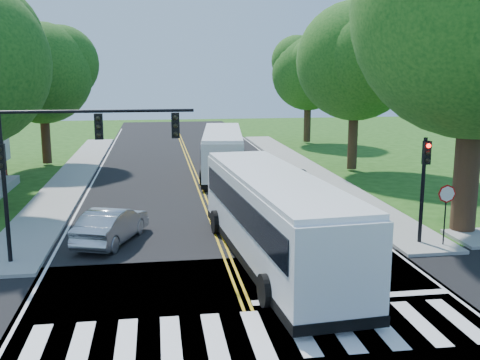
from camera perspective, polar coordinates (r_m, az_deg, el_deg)
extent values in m
plane|color=#1D4511|center=(16.64, 1.47, -14.66)|extent=(140.00, 140.00, 0.00)
cube|color=black|center=(33.65, -3.90, -1.34)|extent=(14.00, 96.00, 0.01)
cube|color=black|center=(16.64, 1.47, -14.64)|extent=(60.00, 12.00, 0.01)
cube|color=gold|center=(37.55, -4.42, -0.02)|extent=(0.36, 70.00, 0.01)
cube|color=silver|center=(37.68, -14.78, -0.32)|extent=(0.12, 70.00, 0.01)
cube|color=silver|center=(38.63, 5.69, 0.27)|extent=(0.12, 70.00, 0.01)
cube|color=silver|center=(16.20, 1.79, -15.36)|extent=(12.60, 3.00, 0.01)
cube|color=silver|center=(18.91, 11.31, -11.57)|extent=(6.60, 0.40, 0.01)
cube|color=gray|center=(40.79, -16.45, 0.53)|extent=(2.60, 40.00, 0.15)
cube|color=gray|center=(41.85, 6.68, 1.17)|extent=(2.60, 40.00, 0.15)
cylinder|color=#372216|center=(26.85, 22.07, 1.53)|extent=(1.10, 1.10, 6.00)
sphere|color=#3C7522|center=(26.65, 23.12, 15.47)|extent=(10.80, 10.80, 10.80)
cylinder|color=#372216|center=(45.79, -19.14, 4.36)|extent=(0.70, 0.70, 4.40)
sphere|color=#3C7522|center=(45.53, -19.52, 10.20)|extent=(7.60, 7.60, 7.60)
cylinder|color=#372216|center=(41.51, 11.40, 4.54)|extent=(0.70, 0.70, 5.00)
sphere|color=#3C7522|center=(41.27, 11.68, 11.77)|extent=(8.40, 8.40, 8.40)
cylinder|color=#372216|center=(57.02, 6.85, 6.10)|extent=(0.70, 0.70, 4.40)
sphere|color=#3C7522|center=(56.82, 6.96, 10.66)|extent=(7.20, 7.20, 7.20)
cylinder|color=silver|center=(38.56, -23.21, 2.54)|extent=(0.50, 0.50, 4.20)
cylinder|color=black|center=(22.48, -22.70, -2.06)|extent=(0.16, 0.16, 4.60)
cube|color=black|center=(22.04, -23.12, 2.16)|extent=(0.30, 0.22, 0.95)
cylinder|color=black|center=(21.40, -14.19, 6.79)|extent=(7.00, 0.12, 0.12)
cube|color=black|center=(21.30, -14.16, 5.29)|extent=(0.30, 0.22, 0.95)
cube|color=black|center=(21.22, -6.58, 5.53)|extent=(0.30, 0.22, 0.95)
cylinder|color=black|center=(24.36, 18.04, -1.02)|extent=(0.16, 0.16, 4.40)
cube|color=black|center=(23.96, 18.43, 2.65)|extent=(0.30, 0.22, 0.95)
sphere|color=#FF0A05|center=(23.80, 18.63, 3.32)|extent=(0.18, 0.18, 0.18)
cylinder|color=black|center=(24.54, 20.08, -3.70)|extent=(0.06, 0.06, 2.20)
cylinder|color=#A50A07|center=(24.28, 20.28, -1.32)|extent=(0.76, 0.04, 0.76)
cube|color=white|center=(21.30, 3.50, -3.95)|extent=(3.82, 13.10, 3.01)
cube|color=black|center=(21.16, 3.52, -2.52)|extent=(3.82, 12.21, 1.04)
cube|color=black|center=(27.35, -0.41, 0.26)|extent=(2.68, 0.32, 1.75)
cube|color=orange|center=(27.19, -0.41, 2.30)|extent=(1.86, 0.25, 0.35)
cube|color=black|center=(21.68, 3.46, -7.36)|extent=(3.88, 13.21, 0.33)
cube|color=white|center=(20.95, 3.55, 0.19)|extent=(3.73, 12.71, 0.24)
cylinder|color=black|center=(25.95, 3.78, -3.88)|extent=(0.43, 1.08, 1.05)
cylinder|color=black|center=(25.28, -2.42, -4.27)|extent=(0.43, 1.08, 1.05)
cylinder|color=black|center=(18.63, 11.28, -10.18)|extent=(0.43, 1.08, 1.05)
cylinder|color=black|center=(17.70, 2.69, -11.14)|extent=(0.43, 1.08, 1.05)
cube|color=white|center=(39.27, -1.78, 2.79)|extent=(3.96, 12.07, 2.76)
cube|color=black|center=(39.20, -1.79, 3.52)|extent=(3.93, 11.26, 0.95)
cube|color=black|center=(45.15, -1.79, 4.33)|extent=(2.45, 0.39, 1.61)
cube|color=orange|center=(45.05, -1.79, 5.47)|extent=(1.71, 0.30, 0.32)
cube|color=black|center=(39.47, -1.77, 1.03)|extent=(4.03, 12.18, 0.30)
cube|color=white|center=(39.09, -1.80, 4.88)|extent=(3.87, 11.71, 0.22)
cylinder|color=black|center=(43.32, -0.05, 2.14)|extent=(0.43, 1.00, 0.96)
cylinder|color=black|center=(43.32, -3.50, 2.12)|extent=(0.43, 1.00, 0.96)
cylinder|color=black|center=(35.91, 0.31, 0.28)|extent=(0.43, 1.00, 0.96)
cylinder|color=black|center=(35.91, -3.86, 0.25)|extent=(0.43, 1.00, 0.96)
imported|color=#A6A8AD|center=(24.51, -12.93, -4.48)|extent=(3.08, 4.87, 1.51)
imported|color=silver|center=(30.75, 6.80, -1.20)|extent=(2.92, 5.37, 1.43)
imported|color=black|center=(34.38, 5.63, 0.06)|extent=(3.32, 5.01, 1.35)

